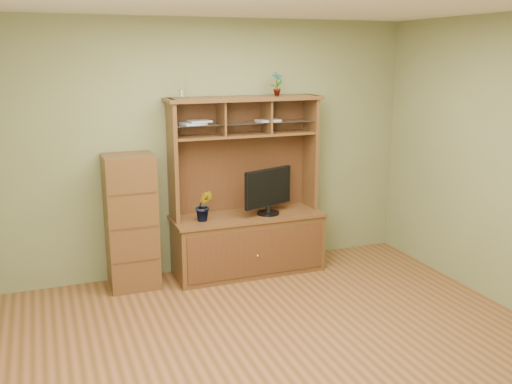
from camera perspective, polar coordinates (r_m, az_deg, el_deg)
room at (r=4.33m, az=3.46°, el=0.52°), size 4.54×4.04×2.74m
media_hutch at (r=6.19m, az=-0.89°, el=-3.35°), size 1.66×0.61×1.90m
monitor at (r=6.09m, az=1.23°, el=0.16°), size 0.60×0.27×0.50m
orchid_plant at (r=5.89m, az=-5.23°, el=-1.37°), size 0.21×0.19×0.33m
top_plant at (r=6.14m, az=2.09°, el=10.76°), size 0.15×0.11×0.25m
reed_diffuser at (r=5.81m, az=-7.43°, el=10.29°), size 0.05×0.05×0.26m
magazines at (r=5.95m, az=-3.61°, el=7.03°), size 1.09×0.23×0.04m
side_cabinet at (r=5.89m, az=-12.37°, el=-2.93°), size 0.49×0.45×1.37m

